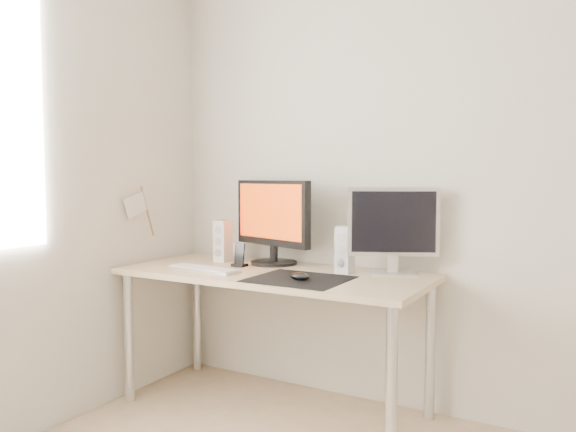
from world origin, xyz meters
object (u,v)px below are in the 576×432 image
at_px(mouse, 300,276).
at_px(phone_dock, 240,259).
at_px(speaker_right, 345,250).
at_px(keyboard, 204,269).
at_px(main_monitor, 273,219).
at_px(speaker_left, 223,241).
at_px(second_monitor, 393,226).
at_px(desk, 274,286).

distance_m(mouse, phone_dock, 0.53).
distance_m(speaker_right, keyboard, 0.74).
bearing_deg(keyboard, main_monitor, 59.46).
bearing_deg(keyboard, phone_dock, 64.99).
bearing_deg(mouse, speaker_left, 155.19).
distance_m(second_monitor, keyboard, 1.00).
bearing_deg(main_monitor, phone_dock, -126.76).
bearing_deg(second_monitor, mouse, -130.91).
xyz_separation_m(keyboard, phone_dock, (0.09, 0.20, 0.03)).
relative_size(second_monitor, speaker_left, 1.83).
relative_size(speaker_left, keyboard, 0.55).
distance_m(speaker_right, phone_dock, 0.59).
distance_m(speaker_left, phone_dock, 0.23).
xyz_separation_m(main_monitor, second_monitor, (0.69, 0.01, -0.01)).
bearing_deg(keyboard, second_monitor, 21.95).
height_order(mouse, keyboard, mouse).
relative_size(main_monitor, keyboard, 1.25).
xyz_separation_m(mouse, speaker_left, (-0.67, 0.31, 0.10)).
height_order(mouse, main_monitor, main_monitor).
height_order(speaker_right, keyboard, speaker_right).
height_order(second_monitor, phone_dock, second_monitor).
height_order(main_monitor, speaker_left, main_monitor).
height_order(desk, keyboard, keyboard).
bearing_deg(mouse, main_monitor, 135.51).
bearing_deg(phone_dock, speaker_right, 9.47).
height_order(keyboard, phone_dock, phone_dock).
relative_size(desk, phone_dock, 12.27).
xyz_separation_m(speaker_right, phone_dock, (-0.58, -0.10, -0.08)).
bearing_deg(phone_dock, second_monitor, 11.60).
relative_size(second_monitor, phone_dock, 3.34).
bearing_deg(keyboard, speaker_left, 107.76).
relative_size(second_monitor, keyboard, 1.01).
bearing_deg(speaker_left, second_monitor, 3.60).
bearing_deg(main_monitor, speaker_right, -7.18).
xyz_separation_m(speaker_left, keyboard, (0.10, -0.30, -0.11)).
distance_m(desk, speaker_left, 0.49).
relative_size(keyboard, phone_dock, 3.30).
relative_size(desk, second_monitor, 3.68).
bearing_deg(speaker_left, mouse, -24.81).
height_order(desk, speaker_right, speaker_right).
xyz_separation_m(desk, speaker_left, (-0.43, 0.14, 0.20)).
bearing_deg(second_monitor, speaker_left, -176.40).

